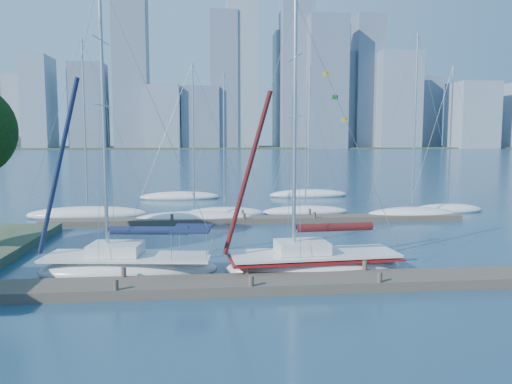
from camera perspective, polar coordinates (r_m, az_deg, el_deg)
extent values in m
plane|color=#173449|center=(20.14, -0.79, -11.05)|extent=(700.00, 700.00, 0.00)
cube|color=#463D33|center=(20.08, -0.80, -10.51)|extent=(26.00, 2.00, 0.40)
cube|color=#463D33|center=(35.83, 0.14, -3.15)|extent=(30.00, 1.80, 0.36)
cube|color=#38472D|center=(339.23, -5.57, 5.06)|extent=(800.00, 100.00, 1.50)
ellipsoid|color=silver|center=(22.70, -14.32, -8.67)|extent=(7.99, 3.40, 1.36)
cube|color=silver|center=(22.54, -14.36, -7.11)|extent=(7.39, 3.13, 0.11)
cube|color=silver|center=(22.62, -15.72, -6.28)|extent=(2.35, 1.89, 0.50)
cylinder|color=silver|center=(22.24, -17.04, 7.93)|extent=(0.16, 0.16, 11.69)
cylinder|color=silver|center=(22.11, -12.10, -4.56)|extent=(3.66, 0.51, 0.09)
cylinder|color=#111A3A|center=(22.09, -12.10, -4.32)|extent=(3.40, 0.74, 0.36)
cube|color=#111A3A|center=(21.74, -7.32, -4.16)|extent=(1.87, 2.33, 0.07)
ellipsoid|color=silver|center=(22.52, 6.62, -8.62)|extent=(8.08, 3.13, 1.39)
cube|color=silver|center=(22.37, 6.64, -7.01)|extent=(7.48, 2.89, 0.11)
cube|color=silver|center=(22.15, 5.26, -6.27)|extent=(2.33, 1.84, 0.51)
cylinder|color=silver|center=(21.55, 4.43, 7.11)|extent=(0.17, 0.17, 10.80)
cylinder|color=silver|center=(22.44, 9.00, -4.23)|extent=(3.75, 0.35, 0.09)
cylinder|color=#470F12|center=(22.42, 9.01, -4.00)|extent=(3.47, 0.61, 0.37)
cube|color=maroon|center=(22.40, 6.63, -7.41)|extent=(7.66, 3.00, 0.09)
ellipsoid|color=silver|center=(39.90, -18.66, -2.46)|extent=(9.27, 3.63, 1.25)
cylinder|color=silver|center=(39.51, -19.01, 7.60)|extent=(0.14, 0.14, 12.13)
ellipsoid|color=silver|center=(36.17, -7.06, -3.07)|extent=(8.82, 5.54, 1.12)
cylinder|color=silver|center=(35.72, -7.18, 6.32)|extent=(0.12, 0.12, 10.18)
ellipsoid|color=silver|center=(38.59, -3.62, -2.48)|extent=(6.48, 3.26, 1.04)
cylinder|color=silver|center=(38.16, -3.68, 6.03)|extent=(0.11, 0.11, 9.92)
ellipsoid|color=silver|center=(39.89, 5.67, -2.24)|extent=(7.07, 4.55, 0.95)
cylinder|color=silver|center=(39.47, 5.76, 5.58)|extent=(0.10, 0.10, 9.47)
ellipsoid|color=silver|center=(39.51, 17.38, -2.51)|extent=(7.03, 2.54, 1.20)
cylinder|color=silver|center=(39.12, 17.71, 7.86)|extent=(0.13, 0.13, 12.49)
ellipsoid|color=silver|center=(43.54, 21.05, -1.91)|extent=(6.10, 3.08, 1.00)
cylinder|color=silver|center=(43.16, 21.36, 6.17)|extent=(0.11, 0.11, 10.80)
ellipsoid|color=silver|center=(50.01, -8.68, -0.56)|extent=(8.17, 3.62, 1.11)
cylinder|color=silver|center=(49.68, -8.79, 6.26)|extent=(0.12, 0.12, 10.27)
ellipsoid|color=silver|center=(51.67, 6.03, -0.31)|extent=(8.41, 4.53, 1.14)
cylinder|color=silver|center=(51.37, 6.12, 7.45)|extent=(0.12, 0.12, 12.29)
cube|color=gray|center=(348.65, -25.99, 8.19)|extent=(14.01, 14.18, 44.73)
cube|color=#8193A7|center=(318.36, -23.52, 9.30)|extent=(14.23, 23.42, 52.98)
cube|color=slate|center=(314.71, -18.56, 9.25)|extent=(20.20, 17.63, 49.91)
cube|color=gray|center=(332.05, -13.91, 8.24)|extent=(14.30, 17.61, 38.79)
cube|color=#8193A7|center=(305.32, -10.50, 8.35)|extent=(19.83, 19.81, 36.99)
cube|color=slate|center=(306.12, -6.37, 8.41)|extent=(22.35, 16.86, 36.96)
cube|color=gray|center=(312.24, -1.60, 13.68)|extent=(18.50, 14.99, 94.32)
cube|color=#8193A7|center=(329.68, 3.62, 11.43)|extent=(17.29, 17.46, 73.37)
cube|color=slate|center=(308.19, 8.02, 12.18)|extent=(22.91, 18.95, 77.88)
cube|color=gray|center=(328.28, 10.83, 10.17)|extent=(14.33, 17.11, 59.76)
cube|color=#8193A7|center=(321.86, 15.83, 9.98)|extent=(25.26, 18.80, 58.05)
cube|color=slate|center=(361.21, 18.71, 8.59)|extent=(17.28, 17.52, 47.39)
cube|color=gray|center=(341.40, 23.46, 8.01)|extent=(25.10, 23.94, 40.62)
cube|color=slate|center=(316.16, -14.12, 15.01)|extent=(19.66, 18.00, 111.82)
cube|color=slate|center=(311.35, -3.73, 12.51)|extent=(16.48, 18.00, 81.56)
cube|color=slate|center=(317.23, 4.65, 13.84)|extent=(19.68, 18.00, 97.59)
cube|color=slate|center=(327.31, 12.58, 12.05)|extent=(17.37, 18.00, 81.41)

